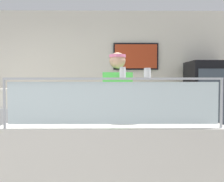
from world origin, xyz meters
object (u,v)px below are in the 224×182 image
object	(u,v)px
parmesan_shaker	(123,73)
drink_fridge	(209,111)
pizza_server	(128,118)
pepper_flake_shaker	(147,73)
pizza_tray	(124,120)
pizza_box_stack	(13,98)
worker_figure	(118,110)

from	to	relation	value
parmesan_shaker	drink_fridge	world-z (taller)	drink_fridge
pizza_server	pepper_flake_shaker	xyz separation A→B (m)	(0.15, -0.36, 0.47)
pizza_server	parmesan_shaker	bearing A→B (deg)	-117.27
pizza_tray	pizza_box_stack	distance (m)	2.38
pizza_server	worker_figure	size ratio (longest dim) A/B	0.16
pizza_server	drink_fridge	size ratio (longest dim) A/B	0.16
pepper_flake_shaker	drink_fridge	world-z (taller)	drink_fridge
pepper_flake_shaker	drink_fridge	size ratio (longest dim) A/B	0.05
pizza_server	pepper_flake_shaker	size ratio (longest dim) A/B	3.15
pizza_tray	parmesan_shaker	world-z (taller)	parmesan_shaker
worker_figure	pizza_box_stack	size ratio (longest dim) A/B	3.83
pizza_tray	drink_fridge	bearing A→B (deg)	45.51
pizza_server	drink_fridge	bearing A→B (deg)	31.84
drink_fridge	pizza_box_stack	distance (m)	3.38
pizza_tray	worker_figure	bearing A→B (deg)	94.68
parmesan_shaker	drink_fridge	distance (m)	2.61
drink_fridge	pizza_box_stack	world-z (taller)	drink_fridge
pizza_box_stack	pepper_flake_shaker	bearing A→B (deg)	-44.10
pepper_flake_shaker	parmesan_shaker	bearing A→B (deg)	-180.00
parmesan_shaker	pepper_flake_shaker	distance (m)	0.23
pizza_server	worker_figure	distance (m)	0.58
pepper_flake_shaker	worker_figure	xyz separation A→B (m)	(-0.24, 0.93, -0.45)
pizza_tray	pizza_server	world-z (taller)	pizza_server
pizza_tray	worker_figure	distance (m)	0.56
pepper_flake_shaker	drink_fridge	distance (m)	2.48
pizza_box_stack	drink_fridge	bearing A→B (deg)	0.74
drink_fridge	parmesan_shaker	bearing A→B (deg)	-129.04
parmesan_shaker	pizza_box_stack	bearing A→B (deg)	132.44
pizza_tray	pizza_server	bearing A→B (deg)	-23.20
parmesan_shaker	pepper_flake_shaker	xyz separation A→B (m)	(0.23, 0.00, -0.00)
pepper_flake_shaker	pizza_box_stack	xyz separation A→B (m)	(-1.99, 1.93, -0.36)
pizza_tray	drink_fridge	world-z (taller)	drink_fridge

